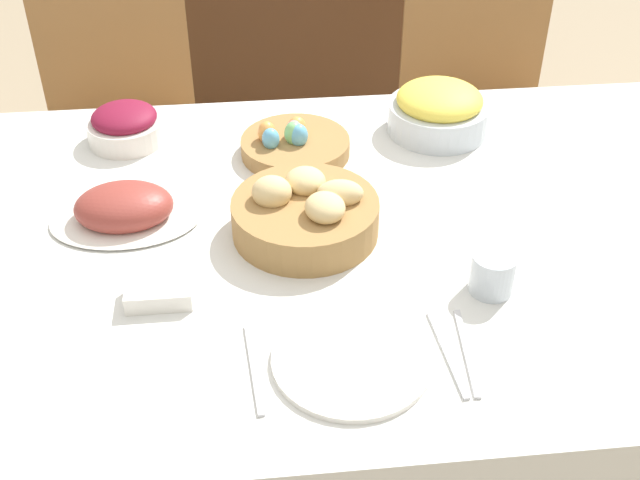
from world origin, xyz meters
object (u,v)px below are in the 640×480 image
knife (447,353)px  spoon (467,352)px  chair_far_right (475,110)px  fork (254,368)px  ham_platter (124,209)px  butter_dish (159,293)px  sideboard (293,17)px  chair_far_left (121,128)px  dinner_plate (352,359)px  egg_basket (294,144)px  drinking_cup (493,273)px  bread_basket (306,213)px  pineapple_bowl (439,110)px  beet_salad_bowl (125,125)px

knife → spoon: (0.03, 0.00, 0.00)m
chair_far_right → fork: (-0.68, -1.20, 0.24)m
ham_platter → butter_dish: (0.07, -0.23, -0.01)m
fork → butter_dish: bearing=126.4°
chair_far_right → spoon: chair_far_right is taller
sideboard → knife: bearing=-88.0°
chair_far_left → dinner_plate: chair_far_left is taller
chair_far_left → egg_basket: (0.45, -0.59, 0.26)m
sideboard → egg_basket: size_ratio=4.96×
sideboard → butter_dish: bearing=-100.5°
drinking_cup → butter_dish: (-0.54, 0.03, -0.02)m
bread_basket → fork: bearing=-107.8°
chair_far_right → ham_platter: chair_far_right is taller
ham_platter → knife: ham_platter is taller
egg_basket → fork: 0.62m
chair_far_right → dinner_plate: 1.33m
knife → chair_far_left: bearing=113.3°
sideboard → bread_basket: (-0.11, -1.78, 0.34)m
ham_platter → pineapple_bowl: bearing=22.7°
sideboard → fork: sideboard is taller
egg_basket → bread_basket: bearing=-90.1°
beet_salad_bowl → drinking_cup: size_ratio=2.19×
egg_basket → pineapple_bowl: (0.32, 0.07, 0.03)m
sideboard → bread_basket: sideboard is taller
egg_basket → drinking_cup: (0.29, -0.47, 0.01)m
beet_salad_bowl → drinking_cup: bearing=-41.1°
bread_basket → beet_salad_bowl: size_ratio=1.63×
chair_far_right → drinking_cup: chair_far_right is taller
chair_far_right → sideboard: bearing=121.4°
butter_dish → chair_far_right: bearing=51.3°
dinner_plate → spoon: 0.18m
chair_far_left → fork: (0.34, -1.20, 0.24)m
chair_far_right → pineapple_bowl: size_ratio=4.12×
pineapple_bowl → fork: size_ratio=1.18×
butter_dish → drinking_cup: bearing=-3.0°
chair_far_left → sideboard: 1.07m
sideboard → egg_basket: 1.54m
chair_far_right → pineapple_bowl: 0.65m
drinking_cup → ham_platter: bearing=157.0°
chair_far_left → bread_basket: (0.45, -0.86, 0.28)m
chair_far_left → dinner_plate: (0.48, -1.20, 0.24)m
bread_basket → dinner_plate: bearing=-83.5°
fork → drinking_cup: (0.40, 0.14, 0.03)m
spoon → butter_dish: butter_dish is taller
bread_basket → egg_basket: 0.27m
chair_far_left → fork: size_ratio=4.84×
knife → butter_dish: (-0.44, 0.17, 0.01)m
spoon → bread_basket: bearing=127.0°
chair_far_right → dinner_plate: (-0.53, -1.20, 0.24)m
chair_far_left → drinking_cup: 1.31m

